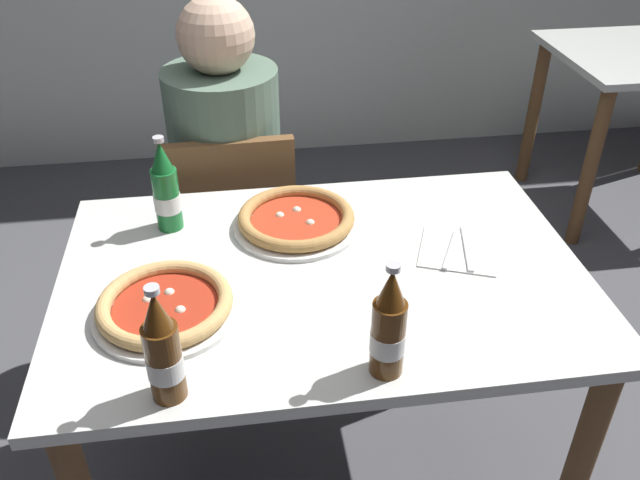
% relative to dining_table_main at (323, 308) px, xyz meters
% --- Properties ---
extents(ground_plane, '(8.00, 8.00, 0.00)m').
position_rel_dining_table_main_xyz_m(ground_plane, '(0.00, 0.00, -0.64)').
color(ground_plane, '#4C4C51').
extents(dining_table_main, '(1.20, 0.80, 0.75)m').
position_rel_dining_table_main_xyz_m(dining_table_main, '(0.00, 0.00, 0.00)').
color(dining_table_main, silver).
rests_on(dining_table_main, ground_plane).
extents(chair_behind_table, '(0.41, 0.41, 0.85)m').
position_rel_dining_table_main_xyz_m(chair_behind_table, '(-0.20, 0.61, -0.15)').
color(chair_behind_table, brown).
rests_on(chair_behind_table, ground_plane).
extents(diner_seated, '(0.34, 0.34, 1.21)m').
position_rel_dining_table_main_xyz_m(diner_seated, '(-0.21, 0.66, -0.05)').
color(diner_seated, '#2D3342').
rests_on(diner_seated, ground_plane).
extents(pizza_margherita_near, '(0.31, 0.31, 0.04)m').
position_rel_dining_table_main_xyz_m(pizza_margherita_near, '(-0.35, -0.10, 0.14)').
color(pizza_margherita_near, white).
rests_on(pizza_margherita_near, dining_table_main).
extents(pizza_marinara_far, '(0.32, 0.32, 0.04)m').
position_rel_dining_table_main_xyz_m(pizza_marinara_far, '(-0.04, 0.19, 0.13)').
color(pizza_marinara_far, white).
rests_on(pizza_marinara_far, dining_table_main).
extents(beer_bottle_left, '(0.07, 0.07, 0.25)m').
position_rel_dining_table_main_xyz_m(beer_bottle_left, '(-0.33, -0.33, 0.22)').
color(beer_bottle_left, '#512D0F').
rests_on(beer_bottle_left, dining_table_main).
extents(beer_bottle_center, '(0.07, 0.07, 0.25)m').
position_rel_dining_table_main_xyz_m(beer_bottle_center, '(-0.35, 0.24, 0.22)').
color(beer_bottle_center, '#196B2D').
rests_on(beer_bottle_center, dining_table_main).
extents(beer_bottle_right, '(0.07, 0.07, 0.25)m').
position_rel_dining_table_main_xyz_m(beer_bottle_right, '(0.07, -0.33, 0.22)').
color(beer_bottle_right, '#512D0F').
rests_on(beer_bottle_right, dining_table_main).
extents(napkin_with_cutlery, '(0.23, 0.23, 0.01)m').
position_rel_dining_table_main_xyz_m(napkin_with_cutlery, '(0.33, 0.03, 0.12)').
color(napkin_with_cutlery, white).
rests_on(napkin_with_cutlery, dining_table_main).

